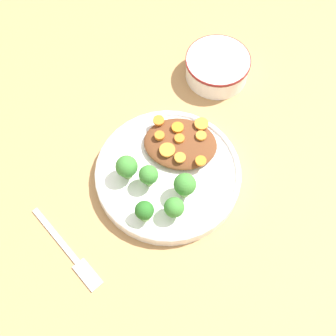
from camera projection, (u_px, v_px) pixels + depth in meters
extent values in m
plane|color=tan|center=(168.00, 177.00, 0.84)|extent=(4.00, 4.00, 0.00)
cylinder|color=white|center=(168.00, 175.00, 0.84)|extent=(0.26, 0.26, 0.02)
torus|color=white|center=(168.00, 172.00, 0.83)|extent=(0.26, 0.26, 0.01)
cylinder|color=white|center=(217.00, 67.00, 0.93)|extent=(0.12, 0.12, 0.05)
cylinder|color=maroon|center=(218.00, 60.00, 0.91)|extent=(0.13, 0.13, 0.01)
cylinder|color=white|center=(218.00, 63.00, 0.92)|extent=(0.10, 0.10, 0.01)
ellipsoid|color=brown|center=(180.00, 144.00, 0.84)|extent=(0.13, 0.11, 0.02)
cylinder|color=#7FA85B|center=(174.00, 212.00, 0.78)|extent=(0.01, 0.01, 0.02)
sphere|color=#3D8433|center=(174.00, 207.00, 0.76)|extent=(0.03, 0.03, 0.03)
cylinder|color=#7FA85B|center=(149.00, 180.00, 0.80)|extent=(0.01, 0.01, 0.02)
sphere|color=#3D8433|center=(149.00, 175.00, 0.79)|extent=(0.03, 0.03, 0.03)
cylinder|color=#759E51|center=(128.00, 172.00, 0.81)|extent=(0.02, 0.02, 0.02)
sphere|color=#3D8433|center=(127.00, 166.00, 0.79)|extent=(0.04, 0.04, 0.04)
cylinder|color=#7FA85B|center=(184.00, 190.00, 0.80)|extent=(0.02, 0.02, 0.02)
sphere|color=#3D8433|center=(185.00, 184.00, 0.77)|extent=(0.04, 0.04, 0.04)
cylinder|color=#7FA85B|center=(145.00, 215.00, 0.78)|extent=(0.02, 0.02, 0.02)
sphere|color=#286B23|center=(144.00, 210.00, 0.76)|extent=(0.03, 0.03, 0.03)
cylinder|color=orange|center=(178.00, 128.00, 0.84)|extent=(0.02, 0.02, 0.01)
cylinder|color=orange|center=(201.00, 136.00, 0.83)|extent=(0.02, 0.02, 0.00)
cylinder|color=orange|center=(201.00, 161.00, 0.81)|extent=(0.02, 0.02, 0.01)
cylinder|color=orange|center=(167.00, 150.00, 0.82)|extent=(0.03, 0.03, 0.00)
cylinder|color=orange|center=(180.00, 158.00, 0.81)|extent=(0.02, 0.02, 0.00)
cylinder|color=orange|center=(159.00, 121.00, 0.85)|extent=(0.02, 0.02, 0.01)
cylinder|color=orange|center=(160.00, 136.00, 0.83)|extent=(0.02, 0.02, 0.01)
cylinder|color=orange|center=(201.00, 124.00, 0.85)|extent=(0.03, 0.03, 0.00)
cylinder|color=orange|center=(179.00, 139.00, 0.83)|extent=(0.02, 0.02, 0.01)
cube|color=#B3B3B3|center=(56.00, 235.00, 0.79)|extent=(0.10, 0.09, 0.01)
cube|color=#B3B3B3|center=(88.00, 275.00, 0.76)|extent=(0.06, 0.05, 0.01)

